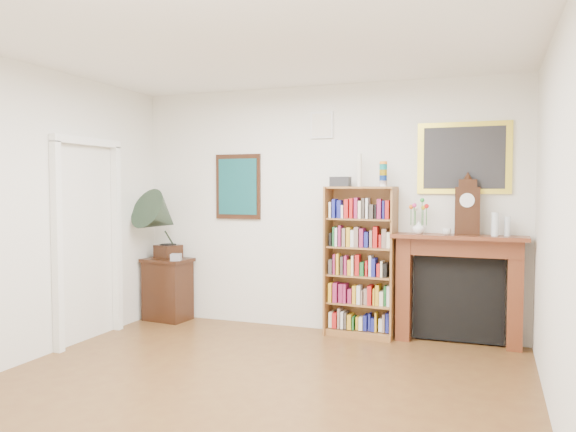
% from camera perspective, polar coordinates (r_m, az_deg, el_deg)
% --- Properties ---
extents(room, '(4.51, 5.01, 2.81)m').
position_cam_1_polar(room, '(4.12, -6.50, -0.52)').
color(room, '#58341A').
rests_on(room, ground).
extents(door_casing, '(0.08, 1.02, 2.17)m').
position_cam_1_polar(door_casing, '(6.35, -19.58, -0.69)').
color(door_casing, white).
rests_on(door_casing, left_wall).
extents(teal_poster, '(0.58, 0.04, 0.78)m').
position_cam_1_polar(teal_poster, '(6.80, -5.10, 2.99)').
color(teal_poster, black).
rests_on(teal_poster, back_wall).
extents(small_picture, '(0.26, 0.04, 0.30)m').
position_cam_1_polar(small_picture, '(6.46, 3.44, 9.21)').
color(small_picture, white).
rests_on(small_picture, back_wall).
extents(gilt_painting, '(0.95, 0.04, 0.75)m').
position_cam_1_polar(gilt_painting, '(6.17, 17.43, 5.65)').
color(gilt_painting, gold).
rests_on(gilt_painting, back_wall).
extents(bookshelf, '(0.78, 0.33, 1.90)m').
position_cam_1_polar(bookshelf, '(6.21, 7.35, -3.76)').
color(bookshelf, brown).
rests_on(bookshelf, floor).
extents(side_cabinet, '(0.60, 0.46, 0.76)m').
position_cam_1_polar(side_cabinet, '(7.15, -12.12, -7.28)').
color(side_cabinet, black).
rests_on(side_cabinet, floor).
extents(fireplace, '(1.37, 0.35, 1.15)m').
position_cam_1_polar(fireplace, '(6.16, 16.91, -6.21)').
color(fireplace, '#4F2612').
rests_on(fireplace, floor).
extents(gramophone, '(0.70, 0.78, 0.86)m').
position_cam_1_polar(gramophone, '(6.99, -12.75, -0.36)').
color(gramophone, black).
rests_on(gramophone, side_cabinet).
extents(cd_stack, '(0.15, 0.15, 0.08)m').
position_cam_1_polar(cd_stack, '(6.87, -11.30, -4.12)').
color(cd_stack, '#A3A3AF').
rests_on(cd_stack, side_cabinet).
extents(mantel_clock, '(0.26, 0.16, 0.57)m').
position_cam_1_polar(mantel_clock, '(6.07, 17.75, 0.76)').
color(mantel_clock, black).
rests_on(mantel_clock, fireplace).
extents(flower_vase, '(0.16, 0.16, 0.14)m').
position_cam_1_polar(flower_vase, '(6.08, 13.12, -1.13)').
color(flower_vase, white).
rests_on(flower_vase, fireplace).
extents(teacup, '(0.11, 0.11, 0.07)m').
position_cam_1_polar(teacup, '(5.99, 15.82, -1.55)').
color(teacup, silver).
rests_on(teacup, fireplace).
extents(bottle_left, '(0.07, 0.07, 0.24)m').
position_cam_1_polar(bottle_left, '(6.00, 20.29, -0.80)').
color(bottle_left, silver).
rests_on(bottle_left, fireplace).
extents(bottle_right, '(0.06, 0.06, 0.20)m').
position_cam_1_polar(bottle_right, '(6.06, 21.38, -0.98)').
color(bottle_right, silver).
rests_on(bottle_right, fireplace).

